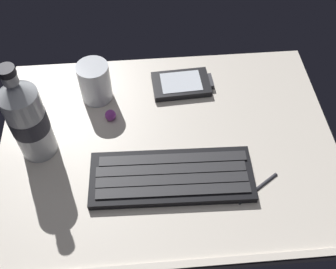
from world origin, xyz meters
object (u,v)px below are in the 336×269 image
handheld_device (182,84)px  trackball_mouse (110,115)px  juice_cup (95,83)px  keyboard (174,176)px  stylus_pen (258,188)px  water_bottle (27,118)px

handheld_device → trackball_mouse: bearing=-153.0°
juice_cup → trackball_mouse: bearing=-65.9°
keyboard → juice_cup: 25.64cm
juice_cup → stylus_pen: (28.66, -24.44, -3.56)cm
keyboard → handheld_device: bearing=80.6°
handheld_device → juice_cup: size_ratio=1.54×
handheld_device → stylus_pen: handheld_device is taller
handheld_device → water_bottle: (-28.34, -13.92, 8.28)cm
keyboard → trackball_mouse: trackball_mouse is taller
keyboard → handheld_device: (3.72, 22.59, -0.08)cm
keyboard → juice_cup: size_ratio=3.45×
trackball_mouse → stylus_pen: trackball_mouse is taller
stylus_pen → trackball_mouse: bearing=111.4°
trackball_mouse → handheld_device: bearing=27.0°
keyboard → handheld_device: keyboard is taller
keyboard → water_bottle: bearing=160.6°
keyboard → stylus_pen: size_ratio=3.09×
keyboard → water_bottle: (-24.62, 8.67, 8.20)cm
trackball_mouse → stylus_pen: bearing=-35.1°
handheld_device → water_bottle: bearing=-153.8°
water_bottle → stylus_pen: bearing=-16.9°
juice_cup → water_bottle: bearing=-130.0°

